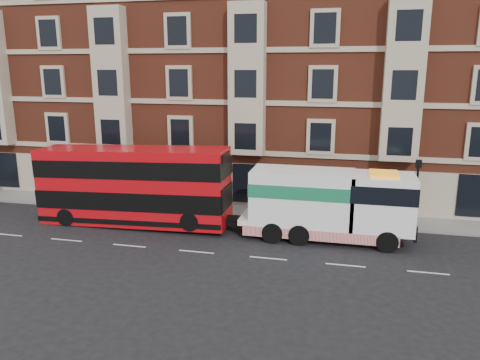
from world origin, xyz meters
name	(u,v)px	position (x,y,z in m)	size (l,w,h in m)	color
ground	(196,252)	(0.00, 0.00, 0.00)	(120.00, 120.00, 0.00)	black
sidewalk	(230,211)	(0.00, 7.50, 0.07)	(90.00, 3.00, 0.15)	slate
victorian_terrace	(258,65)	(0.50, 15.00, 10.07)	(45.00, 12.00, 20.40)	brown
lamp_post_west	(141,174)	(-6.00, 6.20, 2.68)	(0.35, 0.15, 4.35)	black
lamp_post_east	(416,189)	(12.00, 6.20, 2.68)	(0.35, 0.15, 4.35)	black
double_decker_bus	(133,185)	(-5.32, 3.56, 2.63)	(12.27, 2.82, 4.97)	red
tow_truck	(326,204)	(6.75, 3.56, 2.17)	(9.83, 2.90, 4.09)	white
pedestrian	(151,192)	(-5.99, 7.74, 0.99)	(0.61, 0.40, 1.68)	#191A33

